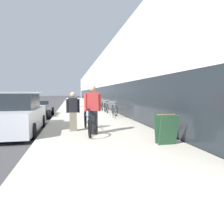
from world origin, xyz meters
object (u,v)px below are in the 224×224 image
cruiser_bike_farthest (101,106)px  cruiser_bike_middle (106,108)px  person_bystander (73,111)px  parked_sedan_curbside (18,115)px  vintage_roadster_curbside (40,110)px  tandem_bicycle (87,122)px  person_rider (93,110)px  sandwich_board_sign (166,129)px  bike_rack_hoop (114,110)px  cruiser_bike_nearest (115,110)px

cruiser_bike_farthest → cruiser_bike_middle: bearing=-88.8°
person_bystander → parked_sedan_curbside: size_ratio=0.35×
cruiser_bike_farthest → vintage_roadster_curbside: (-4.77, -3.09, -0.05)m
cruiser_bike_middle → tandem_bicycle: bearing=-105.3°
person_rider → cruiser_bike_farthest: bearing=79.6°
cruiser_bike_farthest → sandwich_board_sign: size_ratio=2.01×
person_bystander → vintage_roadster_curbside: (-2.19, 6.36, -0.45)m
bike_rack_hoop → cruiser_bike_nearest: bearing=76.7°
cruiser_bike_farthest → parked_sedan_curbside: 9.94m
tandem_bicycle → bike_rack_hoop: tandem_bicycle is taller
cruiser_bike_nearest → cruiser_bike_farthest: (-0.24, 4.38, 0.01)m
person_bystander → bike_rack_hoop: person_bystander is taller
bike_rack_hoop → parked_sedan_curbside: (-4.72, -2.88, 0.08)m
cruiser_bike_nearest → cruiser_bike_middle: bearing=95.1°
cruiser_bike_farthest → bike_rack_hoop: bearing=-91.0°
sandwich_board_sign → parked_sedan_curbside: parked_sedan_curbside is taller
tandem_bicycle → person_rider: 0.64m
person_bystander → bike_rack_hoop: (2.48, 3.65, -0.27)m
person_rider → tandem_bicycle: bearing=117.0°
cruiser_bike_nearest → parked_sedan_curbside: (-5.06, -4.30, 0.22)m
person_bystander → bike_rack_hoop: size_ratio=1.85×
bike_rack_hoop → vintage_roadster_curbside: 5.40m
person_rider → sandwich_board_sign: 2.77m
vintage_roadster_curbside → tandem_bicycle: bearing=-68.2°
person_rider → cruiser_bike_nearest: 6.24m
person_rider → vintage_roadster_curbside: 7.73m
tandem_bicycle → sandwich_board_sign: size_ratio=3.08×
person_bystander → cruiser_bike_middle: 7.71m
person_rider → cruiser_bike_nearest: size_ratio=1.08×
parked_sedan_curbside → cruiser_bike_farthest: bearing=61.0°
person_rider → cruiser_bike_farthest: (1.88, 10.23, -0.53)m
person_rider → cruiser_bike_middle: 8.26m
sandwich_board_sign → cruiser_bike_nearest: bearing=89.0°
cruiser_bike_middle → bike_rack_hoop: bearing=-92.3°
bike_rack_hoop → cruiser_bike_farthest: cruiser_bike_farthest is taller
vintage_roadster_curbside → person_bystander: bearing=-71.0°
tandem_bicycle → person_bystander: (-0.52, 0.43, 0.37)m
sandwich_board_sign → cruiser_bike_farthest: bearing=90.5°
person_bystander → cruiser_bike_farthest: person_bystander is taller
tandem_bicycle → cruiser_bike_farthest: (2.05, 9.88, -0.03)m
person_bystander → cruiser_bike_middle: bearing=70.1°
person_bystander → vintage_roadster_curbside: 6.74m
tandem_bicycle → vintage_roadster_curbside: size_ratio=0.67×
cruiser_bike_farthest → person_bystander: bearing=-105.2°
sandwich_board_sign → vintage_roadster_curbside: bearing=118.4°
cruiser_bike_farthest → cruiser_bike_nearest: bearing=-86.9°
parked_sedan_curbside → sandwich_board_sign: bearing=-34.8°
person_bystander → cruiser_bike_nearest: (2.82, 5.07, -0.41)m
tandem_bicycle → cruiser_bike_farthest: bearing=78.3°
vintage_roadster_curbside → cruiser_bike_middle: bearing=10.3°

